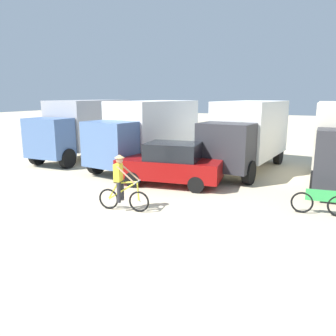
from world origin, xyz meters
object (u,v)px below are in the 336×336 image
(sedan_parked, at_px, (171,164))
(box_truck_white_box, at_px, (248,132))
(box_truck_grey_hauler, at_px, (84,126))
(bicycle_spare, at_px, (321,202))
(box_truck_avon_van, at_px, (148,130))
(cyclist_orange_shirt, at_px, (121,185))

(sedan_parked, bearing_deg, box_truck_white_box, 62.93)
(box_truck_grey_hauler, bearing_deg, sedan_parked, -26.83)
(sedan_parked, xyz_separation_m, bicycle_spare, (5.66, -1.32, -0.48))
(box_truck_avon_van, height_order, bicycle_spare, box_truck_avon_van)
(box_truck_grey_hauler, xyz_separation_m, sedan_parked, (7.13, -3.61, -0.99))
(sedan_parked, distance_m, cyclist_orange_shirt, 3.51)
(box_truck_avon_van, height_order, box_truck_white_box, same)
(box_truck_avon_van, relative_size, box_truck_white_box, 1.01)
(box_truck_avon_van, height_order, sedan_parked, box_truck_avon_van)
(cyclist_orange_shirt, bearing_deg, box_truck_grey_hauler, 134.52)
(box_truck_grey_hauler, height_order, box_truck_avon_van, same)
(box_truck_avon_van, xyz_separation_m, sedan_parked, (2.62, -2.99, -0.99))
(cyclist_orange_shirt, distance_m, bicycle_spare, 6.21)
(bicycle_spare, bearing_deg, box_truck_white_box, 121.54)
(box_truck_grey_hauler, bearing_deg, cyclist_orange_shirt, -45.48)
(box_truck_white_box, xyz_separation_m, cyclist_orange_shirt, (-2.34, -7.81, -1.03))
(box_truck_grey_hauler, distance_m, sedan_parked, 8.05)
(box_truck_avon_van, bearing_deg, box_truck_white_box, 15.35)
(box_truck_white_box, relative_size, cyclist_orange_shirt, 3.83)
(box_truck_white_box, distance_m, cyclist_orange_shirt, 8.22)
(box_truck_avon_van, bearing_deg, cyclist_orange_shirt, -69.10)
(box_truck_avon_van, bearing_deg, sedan_parked, -48.76)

